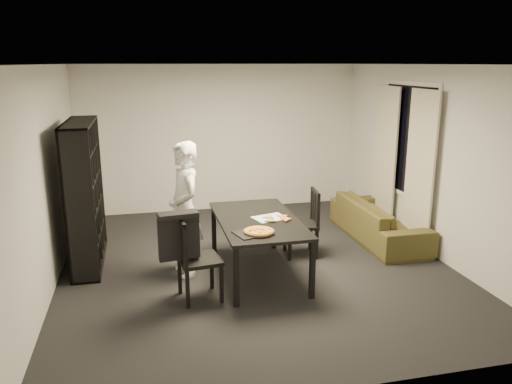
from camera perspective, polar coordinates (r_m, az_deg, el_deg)
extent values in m
cube|color=black|center=(6.76, -0.12, -8.23)|extent=(5.00, 5.50, 0.01)
cube|color=white|center=(6.23, -0.14, 14.38)|extent=(5.00, 5.50, 0.01)
cube|color=silver|center=(9.03, -4.09, 6.12)|extent=(5.00, 0.01, 2.60)
cube|color=silver|center=(3.84, 9.20, -5.73)|extent=(5.00, 0.01, 2.60)
cube|color=silver|center=(6.31, -22.84, 1.33)|extent=(0.01, 5.50, 2.60)
cube|color=silver|center=(7.34, 19.28, 3.38)|extent=(0.01, 5.50, 2.60)
cube|color=black|center=(7.81, 16.98, 5.68)|extent=(0.02, 1.40, 1.60)
cube|color=white|center=(7.80, 16.95, 5.68)|extent=(0.03, 1.52, 1.72)
cube|color=beige|center=(7.38, 18.20, 2.34)|extent=(0.03, 0.70, 2.25)
cube|color=beige|center=(8.27, 14.51, 3.86)|extent=(0.03, 0.70, 2.25)
cube|color=black|center=(6.92, -18.97, -0.21)|extent=(0.35, 1.50, 1.90)
cube|color=black|center=(6.25, 0.21, -3.24)|extent=(0.97, 1.75, 0.04)
cube|color=black|center=(5.53, -2.27, -9.72)|extent=(0.06, 0.06, 0.69)
cube|color=black|center=(5.75, 6.45, -8.84)|extent=(0.06, 0.06, 0.69)
cube|color=black|center=(7.06, -4.83, -4.30)|extent=(0.06, 0.06, 0.69)
cube|color=black|center=(7.22, 2.08, -3.80)|extent=(0.06, 0.06, 0.69)
cube|color=black|center=(5.71, -6.46, -7.73)|extent=(0.51, 0.51, 0.04)
cube|color=black|center=(5.57, -8.58, -5.47)|extent=(0.11, 0.45, 0.48)
cube|color=black|center=(5.50, -8.67, -3.32)|extent=(0.09, 0.43, 0.05)
cube|color=black|center=(5.69, -3.97, -10.44)|extent=(0.04, 0.04, 0.44)
cube|color=black|center=(6.03, -5.08, -8.97)|extent=(0.04, 0.04, 0.44)
cube|color=black|center=(5.60, -7.82, -10.98)|extent=(0.04, 0.04, 0.44)
cube|color=black|center=(5.94, -8.72, -9.44)|extent=(0.04, 0.04, 0.44)
cube|color=black|center=(6.95, 5.13, -3.74)|extent=(0.48, 0.48, 0.04)
cube|color=black|center=(6.92, 6.77, -1.67)|extent=(0.09, 0.44, 0.47)
cube|color=black|center=(6.86, 6.82, 0.03)|extent=(0.08, 0.41, 0.05)
cube|color=black|center=(7.16, 3.32, -5.10)|extent=(0.04, 0.04, 0.42)
cube|color=black|center=(6.82, 3.87, -6.15)|extent=(0.04, 0.04, 0.42)
cube|color=black|center=(7.24, 6.23, -4.96)|extent=(0.04, 0.04, 0.42)
cube|color=black|center=(6.90, 6.93, -5.98)|extent=(0.04, 0.04, 0.42)
cube|color=black|center=(5.56, -8.81, -5.24)|extent=(0.46, 0.15, 0.48)
cube|color=black|center=(5.48, -8.92, -2.59)|extent=(0.45, 0.25, 0.05)
imported|color=white|center=(6.28, -8.15, -1.98)|extent=(0.54, 0.70, 1.70)
cube|color=black|center=(5.71, -0.33, -4.71)|extent=(0.47, 0.41, 0.01)
cylinder|color=brown|center=(5.71, 0.33, -4.52)|extent=(0.35, 0.35, 0.02)
cylinder|color=gold|center=(5.70, 0.33, -4.38)|extent=(0.31, 0.31, 0.01)
cube|color=white|center=(6.26, 1.62, -2.98)|extent=(0.46, 0.39, 0.01)
imported|color=#443E1B|center=(7.83, 13.84, -3.15)|extent=(0.79, 2.01, 0.59)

